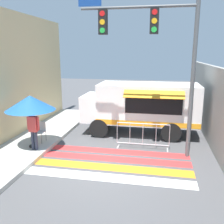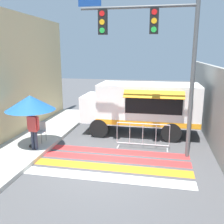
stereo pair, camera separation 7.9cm
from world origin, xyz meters
The scene contains 9 objects.
ground_plane centered at (0.00, 0.00, 0.00)m, with size 60.00×60.00×0.00m, color #4C4C4F.
concrete_wall_right centered at (4.29, 3.00, 1.75)m, with size 0.20×16.00×3.50m.
crosswalk_painted centered at (0.00, 0.29, 0.00)m, with size 6.40×2.84×0.01m.
food_truck centered at (0.90, 4.08, 1.54)m, with size 5.77×2.64×2.59m.
traffic_signal_pole centered at (1.66, 1.48, 4.41)m, with size 4.48×0.29×6.14m.
patio_umbrella centered at (-3.33, 0.92, 2.07)m, with size 2.04×2.04×2.22m.
folding_chair centered at (-3.35, 1.61, 0.70)m, with size 0.48×0.48×0.89m.
vendor_person centered at (-3.10, 0.63, 1.11)m, with size 0.53×0.22×1.67m.
barricade_front centered at (1.26, 1.98, 0.58)m, with size 2.27×0.44×1.15m.
Camera 2 is at (1.94, -8.31, 4.10)m, focal length 40.00 mm.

